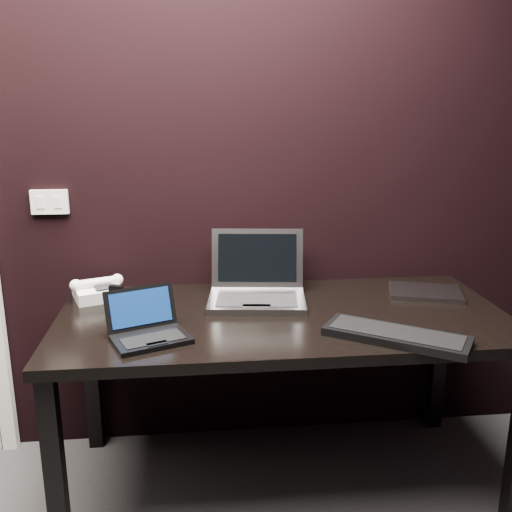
{
  "coord_description": "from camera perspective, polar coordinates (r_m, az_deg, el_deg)",
  "views": [
    {
      "loc": [
        -0.02,
        -0.62,
        1.52
      ],
      "look_at": [
        0.19,
        1.35,
        0.98
      ],
      "focal_mm": 40.0,
      "sensor_mm": 36.0,
      "label": 1
    }
  ],
  "objects": [
    {
      "name": "wall_back",
      "position": [
        2.43,
        -5.7,
        9.91
      ],
      "size": [
        4.0,
        0.0,
        4.0
      ],
      "primitive_type": "plane",
      "rotation": [
        1.57,
        0.0,
        0.0
      ],
      "color": "black",
      "rests_on": "ground"
    },
    {
      "name": "wall_switch",
      "position": [
        2.51,
        -19.94,
        5.11
      ],
      "size": [
        0.15,
        0.02,
        0.1
      ],
      "color": "silver",
      "rests_on": "wall_back"
    },
    {
      "name": "desk",
      "position": [
        2.21,
        2.7,
        -7.62
      ],
      "size": [
        1.7,
        0.8,
        0.74
      ],
      "color": "black",
      "rests_on": "ground"
    },
    {
      "name": "netbook",
      "position": [
        1.98,
        -10.74,
        -7.25
      ],
      "size": [
        0.31,
        0.3,
        0.16
      ],
      "color": "black",
      "rests_on": "desk"
    },
    {
      "name": "silver_laptop",
      "position": [
        2.31,
        0.1,
        -3.26
      ],
      "size": [
        0.42,
        0.39,
        0.26
      ],
      "color": "#949499",
      "rests_on": "desk"
    },
    {
      "name": "ext_keyboard",
      "position": [
        2.0,
        13.85,
        -7.73
      ],
      "size": [
        0.49,
        0.4,
        0.03
      ],
      "color": "black",
      "rests_on": "desk"
    },
    {
      "name": "closed_laptop",
      "position": [
        2.49,
        16.56,
        -3.49
      ],
      "size": [
        0.34,
        0.28,
        0.02
      ],
      "color": "gray",
      "rests_on": "desk"
    },
    {
      "name": "desk_phone",
      "position": [
        2.41,
        -15.6,
        -3.3
      ],
      "size": [
        0.22,
        0.21,
        0.11
      ],
      "color": "white",
      "rests_on": "desk"
    },
    {
      "name": "mobile_phone",
      "position": [
        2.25,
        -13.8,
        -4.51
      ],
      "size": [
        0.07,
        0.07,
        0.11
      ],
      "color": "black",
      "rests_on": "desk"
    },
    {
      "name": "pen_cup",
      "position": [
        2.5,
        3.51,
        -1.65
      ],
      "size": [
        0.09,
        0.09,
        0.25
      ],
      "color": "white",
      "rests_on": "desk"
    }
  ]
}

